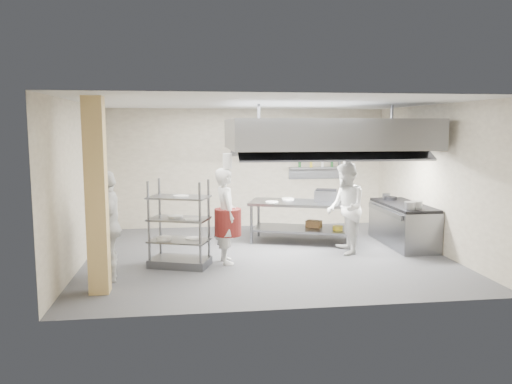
{
  "coord_description": "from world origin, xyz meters",
  "views": [
    {
      "loc": [
        -1.5,
        -9.62,
        2.55
      ],
      "look_at": [
        -0.18,
        0.2,
        1.25
      ],
      "focal_mm": 35.0,
      "sensor_mm": 36.0,
      "label": 1
    }
  ],
  "objects": [
    {
      "name": "hood_strip_a",
      "position": [
        0.4,
        0.4,
        2.08
      ],
      "size": [
        1.6,
        0.12,
        0.04
      ],
      "primitive_type": "cube",
      "color": "white",
      "rests_on": "exhaust_hood"
    },
    {
      "name": "column",
      "position": [
        -2.9,
        -1.9,
        1.5
      ],
      "size": [
        0.3,
        0.3,
        3.0
      ],
      "primitive_type": "cube",
      "color": "tan",
      "rests_on": "floor"
    },
    {
      "name": "plate_stack",
      "position": [
        -1.7,
        -0.58,
        0.51
      ],
      "size": [
        0.28,
        0.28,
        0.05
      ],
      "primitive_type": "cylinder",
      "color": "white",
      "rests_on": "pass_rack"
    },
    {
      "name": "chef_plating",
      "position": [
        -2.85,
        -1.25,
        0.92
      ],
      "size": [
        0.56,
        1.12,
        1.84
      ],
      "primitive_type": "imported",
      "rotation": [
        0.0,
        0.0,
        -1.47
      ],
      "color": "white",
      "rests_on": "floor"
    },
    {
      "name": "island",
      "position": [
        1.0,
        1.0,
        0.46
      ],
      "size": [
        2.56,
        1.7,
        0.91
      ],
      "primitive_type": null,
      "rotation": [
        0.0,
        0.0,
        -0.33
      ],
      "color": "slate",
      "rests_on": "floor"
    },
    {
      "name": "wall_right",
      "position": [
        3.5,
        0.0,
        1.5
      ],
      "size": [
        0.0,
        6.0,
        6.0
      ],
      "primitive_type": "plane",
      "rotation": [
        1.57,
        0.0,
        -1.57
      ],
      "color": "#9E937D",
      "rests_on": "ground"
    },
    {
      "name": "island_undershelf",
      "position": [
        1.0,
        1.0,
        0.3
      ],
      "size": [
        2.35,
        1.54,
        0.04
      ],
      "primitive_type": "cube",
      "rotation": [
        0.0,
        0.0,
        -0.33
      ],
      "color": "slate",
      "rests_on": "island"
    },
    {
      "name": "stockpot",
      "position": [
        2.87,
        -0.26,
        0.98
      ],
      "size": [
        0.23,
        0.23,
        0.16
      ],
      "primitive_type": "cylinder",
      "color": "gray",
      "rests_on": "range_top"
    },
    {
      "name": "pass_rack",
      "position": [
        -1.7,
        -0.58,
        0.8
      ],
      "size": [
        1.21,
        0.93,
        1.59
      ],
      "primitive_type": null,
      "rotation": [
        0.0,
        0.0,
        -0.34
      ],
      "color": "gray",
      "rests_on": "floor"
    },
    {
      "name": "wall_left",
      "position": [
        -3.5,
        0.0,
        1.5
      ],
      "size": [
        0.0,
        6.0,
        6.0
      ],
      "primitive_type": "plane",
      "rotation": [
        1.57,
        0.0,
        1.57
      ],
      "color": "#9E937D",
      "rests_on": "ground"
    },
    {
      "name": "floor",
      "position": [
        0.0,
        0.0,
        0.0
      ],
      "size": [
        7.0,
        7.0,
        0.0
      ],
      "primitive_type": "plane",
      "color": "#39393C",
      "rests_on": "ground"
    },
    {
      "name": "ceiling",
      "position": [
        0.0,
        0.0,
        3.0
      ],
      "size": [
        7.0,
        7.0,
        0.0
      ],
      "primitive_type": "plane",
      "rotation": [
        3.14,
        0.0,
        0.0
      ],
      "color": "silver",
      "rests_on": "wall_back"
    },
    {
      "name": "island_worktop",
      "position": [
        1.0,
        1.0,
        0.88
      ],
      "size": [
        2.56,
        1.7,
        0.06
      ],
      "primitive_type": "cube",
      "rotation": [
        0.0,
        0.0,
        -0.33
      ],
      "color": "gray",
      "rests_on": "island"
    },
    {
      "name": "range_top",
      "position": [
        3.08,
        0.5,
        0.87
      ],
      "size": [
        0.78,
        1.96,
        0.06
      ],
      "primitive_type": "cube",
      "color": "black",
      "rests_on": "cooking_range"
    },
    {
      "name": "chef_line",
      "position": [
        1.6,
        -0.06,
        0.92
      ],
      "size": [
        0.78,
        0.96,
        1.84
      ],
      "primitive_type": "imported",
      "rotation": [
        0.0,
        0.0,
        -1.67
      ],
      "color": "white",
      "rests_on": "floor"
    },
    {
      "name": "wall_back",
      "position": [
        0.0,
        3.0,
        1.5
      ],
      "size": [
        7.0,
        0.0,
        7.0
      ],
      "primitive_type": "plane",
      "rotation": [
        1.57,
        0.0,
        0.0
      ],
      "color": "#9E937D",
      "rests_on": "ground"
    },
    {
      "name": "hood_strip_b",
      "position": [
        2.2,
        0.4,
        2.08
      ],
      "size": [
        1.6,
        0.12,
        0.04
      ],
      "primitive_type": "cube",
      "color": "white",
      "rests_on": "exhaust_hood"
    },
    {
      "name": "wall_shelf",
      "position": [
        1.8,
        2.84,
        1.5
      ],
      "size": [
        1.5,
        0.28,
        0.04
      ],
      "primitive_type": "cube",
      "color": "gray",
      "rests_on": "wall_back"
    },
    {
      "name": "chef_head",
      "position": [
        -0.84,
        -0.45,
        0.9
      ],
      "size": [
        0.52,
        0.71,
        1.79
      ],
      "primitive_type": "imported",
      "rotation": [
        0.0,
        0.0,
        1.71
      ],
      "color": "silver",
      "rests_on": "floor"
    },
    {
      "name": "griddle",
      "position": [
        1.49,
        0.99,
        1.03
      ],
      "size": [
        0.6,
        0.53,
        0.24
      ],
      "primitive_type": "cube",
      "rotation": [
        0.0,
        0.0,
        -0.33
      ],
      "color": "slate",
      "rests_on": "island_worktop"
    },
    {
      "name": "wicker_basket",
      "position": [
        1.24,
        1.07,
        0.39
      ],
      "size": [
        0.4,
        0.37,
        0.14
      ],
      "primitive_type": "cube",
      "rotation": [
        0.0,
        0.0,
        -0.56
      ],
      "color": "#8F6039",
      "rests_on": "island_undershelf"
    },
    {
      "name": "exhaust_hood",
      "position": [
        1.3,
        0.4,
        2.4
      ],
      "size": [
        4.0,
        2.5,
        0.6
      ],
      "primitive_type": "cube",
      "color": "gray",
      "rests_on": "ceiling"
    },
    {
      "name": "cooking_range",
      "position": [
        3.08,
        0.5,
        0.42
      ],
      "size": [
        0.8,
        2.0,
        0.84
      ],
      "primitive_type": "cube",
      "color": "slate",
      "rests_on": "floor"
    }
  ]
}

